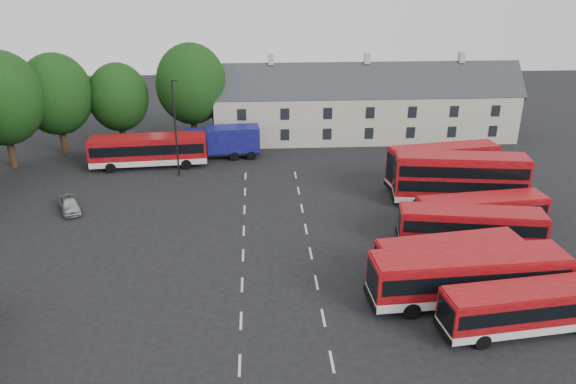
% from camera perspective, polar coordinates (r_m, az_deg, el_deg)
% --- Properties ---
extents(ground, '(140.00, 140.00, 0.00)m').
position_cam_1_polar(ground, '(39.86, -4.63, -7.84)').
color(ground, black).
rests_on(ground, ground).
extents(lane_markings, '(5.15, 33.80, 0.01)m').
position_cam_1_polar(lane_markings, '(41.59, -1.13, -6.34)').
color(lane_markings, beige).
rests_on(lane_markings, ground).
extents(treeline, '(29.92, 32.59, 12.01)m').
position_cam_1_polar(treeline, '(59.51, -25.10, 7.53)').
color(treeline, black).
rests_on(treeline, ground).
extents(terrace_houses, '(35.70, 7.13, 10.06)m').
position_cam_1_polar(terrace_houses, '(67.55, 7.77, 8.63)').
color(terrace_houses, beige).
rests_on(terrace_houses, ground).
extents(bus_row_a, '(10.63, 3.59, 2.95)m').
position_cam_1_polar(bus_row_a, '(35.75, 23.40, -10.51)').
color(bus_row_a, silver).
rests_on(bus_row_a, ground).
extents(bus_row_b, '(12.38, 3.53, 3.46)m').
position_cam_1_polar(bus_row_b, '(36.93, 17.84, -7.94)').
color(bus_row_b, silver).
rests_on(bus_row_b, ground).
extents(bus_row_c, '(10.12, 3.59, 2.80)m').
position_cam_1_polar(bus_row_c, '(39.65, 16.00, -6.11)').
color(bus_row_c, silver).
rests_on(bus_row_c, ground).
extents(bus_row_d, '(10.82, 4.10, 2.99)m').
position_cam_1_polar(bus_row_d, '(44.05, 18.09, -3.18)').
color(bus_row_d, silver).
rests_on(bus_row_d, ground).
extents(bus_row_e, '(10.49, 3.46, 2.91)m').
position_cam_1_polar(bus_row_e, '(46.84, 19.05, -1.78)').
color(bus_row_e, silver).
rests_on(bus_row_e, ground).
extents(bus_dd_south, '(11.47, 4.05, 4.60)m').
position_cam_1_polar(bus_dd_south, '(50.85, 17.08, 1.50)').
color(bus_dd_south, silver).
rests_on(bus_dd_south, ground).
extents(bus_dd_north, '(10.50, 3.95, 4.21)m').
position_cam_1_polar(bus_dd_north, '(54.08, 15.43, 2.72)').
color(bus_dd_north, silver).
rests_on(bus_dd_north, ground).
extents(bus_north, '(11.93, 3.63, 3.32)m').
position_cam_1_polar(bus_north, '(59.46, -13.99, 4.29)').
color(bus_north, silver).
rests_on(bus_north, ground).
extents(box_truck, '(8.01, 3.04, 3.43)m').
position_cam_1_polar(box_truck, '(60.84, -6.54, 5.19)').
color(box_truck, black).
rests_on(box_truck, ground).
extents(silver_car, '(2.94, 4.05, 1.28)m').
position_cam_1_polar(silver_car, '(51.55, -21.30, -1.18)').
color(silver_car, '#B2B5BA').
rests_on(silver_car, ground).
extents(lamppost, '(0.67, 0.32, 9.66)m').
position_cam_1_polar(lamppost, '(55.35, -11.36, 6.58)').
color(lamppost, black).
rests_on(lamppost, ground).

